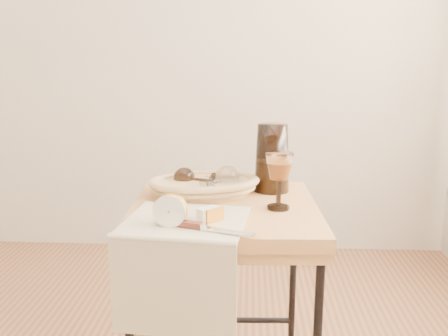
# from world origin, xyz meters

# --- Properties ---
(wall_back) EXTENTS (3.60, 0.00, 2.70)m
(wall_back) POSITION_xyz_m (0.00, 1.80, 1.35)
(wall_back) COLOR beige
(wall_back) RESTS_ON ground
(side_table) EXTENTS (0.58, 0.58, 0.71)m
(side_table) POSITION_xyz_m (0.56, 0.38, 0.36)
(side_table) COLOR brown
(side_table) RESTS_ON floor
(tea_towel) EXTENTS (0.35, 0.33, 0.01)m
(tea_towel) POSITION_xyz_m (0.46, 0.22, 0.72)
(tea_towel) COLOR beige
(tea_towel) RESTS_ON side_table
(bread_basket) EXTENTS (0.37, 0.30, 0.05)m
(bread_basket) POSITION_xyz_m (0.49, 0.49, 0.74)
(bread_basket) COLOR #B38447
(bread_basket) RESTS_ON side_table
(goblet_lying_a) EXTENTS (0.13, 0.11, 0.07)m
(goblet_lying_a) POSITION_xyz_m (0.46, 0.50, 0.76)
(goblet_lying_a) COLOR #392619
(goblet_lying_a) RESTS_ON bread_basket
(goblet_lying_b) EXTENTS (0.14, 0.16, 0.08)m
(goblet_lying_b) POSITION_xyz_m (0.54, 0.47, 0.77)
(goblet_lying_b) COLOR white
(goblet_lying_b) RESTS_ON bread_basket
(pitcher) EXTENTS (0.21, 0.27, 0.27)m
(pitcher) POSITION_xyz_m (0.71, 0.55, 0.83)
(pitcher) COLOR black
(pitcher) RESTS_ON side_table
(wine_goblet) EXTENTS (0.09, 0.09, 0.17)m
(wine_goblet) POSITION_xyz_m (0.72, 0.35, 0.80)
(wine_goblet) COLOR white
(wine_goblet) RESTS_ON side_table
(apple_half) EXTENTS (0.10, 0.05, 0.09)m
(apple_half) POSITION_xyz_m (0.43, 0.18, 0.76)
(apple_half) COLOR #B12207
(apple_half) RESTS_ON tea_towel
(apple_wedge) EXTENTS (0.06, 0.06, 0.04)m
(apple_wedge) POSITION_xyz_m (0.53, 0.21, 0.74)
(apple_wedge) COLOR white
(apple_wedge) RESTS_ON tea_towel
(table_knife) EXTENTS (0.22, 0.10, 0.02)m
(table_knife) POSITION_xyz_m (0.53, 0.14, 0.73)
(table_knife) COLOR silver
(table_knife) RESTS_ON tea_towel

